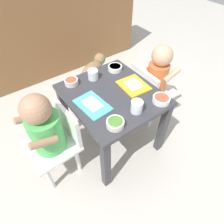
{
  "coord_description": "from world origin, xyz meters",
  "views": [
    {
      "loc": [
        -0.53,
        -0.74,
        1.25
      ],
      "look_at": [
        0.0,
        0.0,
        0.31
      ],
      "focal_mm": 31.37,
      "sensor_mm": 36.0,
      "label": 1
    }
  ],
  "objects_px": {
    "food_tray_left": "(93,105)",
    "cereal_bowl_right_side": "(161,99)",
    "water_cup_right": "(93,75)",
    "veggie_bowl_near": "(115,68)",
    "dog": "(93,71)",
    "seated_child_left": "(47,129)",
    "seated_child_right": "(156,77)",
    "dining_table": "(112,103)",
    "cereal_bowl_left_side": "(115,123)",
    "food_tray_right": "(134,85)",
    "water_cup_left": "(137,107)",
    "veggie_bowl_far": "(71,82)"
  },
  "relations": [
    {
      "from": "dining_table",
      "to": "seated_child_left",
      "type": "relative_size",
      "value": 0.88
    },
    {
      "from": "dining_table",
      "to": "water_cup_left",
      "type": "relative_size",
      "value": 8.26
    },
    {
      "from": "seated_child_right",
      "to": "water_cup_left",
      "type": "bearing_deg",
      "value": -149.95
    },
    {
      "from": "cereal_bowl_right_side",
      "to": "seated_child_left",
      "type": "bearing_deg",
      "value": 158.05
    },
    {
      "from": "dog",
      "to": "veggie_bowl_far",
      "type": "relative_size",
      "value": 4.47
    },
    {
      "from": "food_tray_right",
      "to": "cereal_bowl_left_side",
      "type": "relative_size",
      "value": 2.07
    },
    {
      "from": "seated_child_right",
      "to": "food_tray_right",
      "type": "relative_size",
      "value": 3.25
    },
    {
      "from": "dining_table",
      "to": "dog",
      "type": "relative_size",
      "value": 1.49
    },
    {
      "from": "dining_table",
      "to": "dog",
      "type": "bearing_deg",
      "value": 69.49
    },
    {
      "from": "food_tray_left",
      "to": "cereal_bowl_right_side",
      "type": "distance_m",
      "value": 0.4
    },
    {
      "from": "dog",
      "to": "water_cup_left",
      "type": "height_order",
      "value": "water_cup_left"
    },
    {
      "from": "water_cup_left",
      "to": "veggie_bowl_near",
      "type": "relative_size",
      "value": 0.73
    },
    {
      "from": "dog",
      "to": "water_cup_left",
      "type": "bearing_deg",
      "value": -104.54
    },
    {
      "from": "food_tray_right",
      "to": "water_cup_left",
      "type": "height_order",
      "value": "water_cup_left"
    },
    {
      "from": "seated_child_left",
      "to": "water_cup_left",
      "type": "relative_size",
      "value": 9.36
    },
    {
      "from": "dog",
      "to": "veggie_bowl_far",
      "type": "xyz_separation_m",
      "value": [
        -0.39,
        -0.41,
        0.3
      ]
    },
    {
      "from": "veggie_bowl_far",
      "to": "veggie_bowl_near",
      "type": "distance_m",
      "value": 0.32
    },
    {
      "from": "seated_child_right",
      "to": "cereal_bowl_left_side",
      "type": "height_order",
      "value": "seated_child_right"
    },
    {
      "from": "seated_child_right",
      "to": "water_cup_right",
      "type": "bearing_deg",
      "value": 159.52
    },
    {
      "from": "water_cup_right",
      "to": "water_cup_left",
      "type": "bearing_deg",
      "value": -85.21
    },
    {
      "from": "cereal_bowl_right_side",
      "to": "food_tray_right",
      "type": "bearing_deg",
      "value": 99.99
    },
    {
      "from": "water_cup_right",
      "to": "cereal_bowl_left_side",
      "type": "height_order",
      "value": "water_cup_right"
    },
    {
      "from": "water_cup_left",
      "to": "veggie_bowl_near",
      "type": "xyz_separation_m",
      "value": [
        0.14,
        0.39,
        -0.01
      ]
    },
    {
      "from": "cereal_bowl_right_side",
      "to": "cereal_bowl_left_side",
      "type": "distance_m",
      "value": 0.33
    },
    {
      "from": "seated_child_left",
      "to": "dog",
      "type": "relative_size",
      "value": 1.69
    },
    {
      "from": "dining_table",
      "to": "seated_child_left",
      "type": "height_order",
      "value": "seated_child_left"
    },
    {
      "from": "food_tray_right",
      "to": "dining_table",
      "type": "bearing_deg",
      "value": 171.84
    },
    {
      "from": "dining_table",
      "to": "food_tray_right",
      "type": "height_order",
      "value": "food_tray_right"
    },
    {
      "from": "seated_child_right",
      "to": "water_cup_right",
      "type": "xyz_separation_m",
      "value": [
        -0.44,
        0.16,
        0.1
      ]
    },
    {
      "from": "water_cup_left",
      "to": "food_tray_left",
      "type": "bearing_deg",
      "value": 133.82
    },
    {
      "from": "seated_child_right",
      "to": "cereal_bowl_right_side",
      "type": "height_order",
      "value": "seated_child_right"
    },
    {
      "from": "veggie_bowl_near",
      "to": "cereal_bowl_left_side",
      "type": "relative_size",
      "value": 1.02
    },
    {
      "from": "dining_table",
      "to": "water_cup_left",
      "type": "height_order",
      "value": "water_cup_left"
    },
    {
      "from": "food_tray_left",
      "to": "cereal_bowl_left_side",
      "type": "relative_size",
      "value": 2.35
    },
    {
      "from": "seated_child_right",
      "to": "veggie_bowl_far",
      "type": "bearing_deg",
      "value": 161.35
    },
    {
      "from": "food_tray_right",
      "to": "veggie_bowl_near",
      "type": "distance_m",
      "value": 0.21
    },
    {
      "from": "dog",
      "to": "veggie_bowl_far",
      "type": "bearing_deg",
      "value": -134.0
    },
    {
      "from": "water_cup_left",
      "to": "water_cup_right",
      "type": "height_order",
      "value": "water_cup_left"
    },
    {
      "from": "dog",
      "to": "water_cup_right",
      "type": "relative_size",
      "value": 5.69
    },
    {
      "from": "dining_table",
      "to": "cereal_bowl_left_side",
      "type": "xyz_separation_m",
      "value": [
        -0.14,
        -0.22,
        0.11
      ]
    },
    {
      "from": "dining_table",
      "to": "water_cup_left",
      "type": "bearing_deg",
      "value": -84.27
    },
    {
      "from": "dog",
      "to": "seated_child_right",
      "type": "bearing_deg",
      "value": -72.85
    },
    {
      "from": "food_tray_left",
      "to": "water_cup_right",
      "type": "height_order",
      "value": "water_cup_right"
    },
    {
      "from": "water_cup_right",
      "to": "veggie_bowl_near",
      "type": "xyz_separation_m",
      "value": [
        0.18,
        -0.0,
        -0.01
      ]
    },
    {
      "from": "dining_table",
      "to": "dog",
      "type": "height_order",
      "value": "dining_table"
    },
    {
      "from": "food_tray_left",
      "to": "water_cup_left",
      "type": "height_order",
      "value": "water_cup_left"
    },
    {
      "from": "seated_child_left",
      "to": "water_cup_left",
      "type": "xyz_separation_m",
      "value": [
        0.45,
        -0.22,
        0.09
      ]
    },
    {
      "from": "water_cup_right",
      "to": "dog",
      "type": "bearing_deg",
      "value": 60.4
    },
    {
      "from": "food_tray_right",
      "to": "cereal_bowl_right_side",
      "type": "relative_size",
      "value": 1.92
    },
    {
      "from": "water_cup_left",
      "to": "cereal_bowl_right_side",
      "type": "distance_m",
      "value": 0.17
    }
  ]
}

